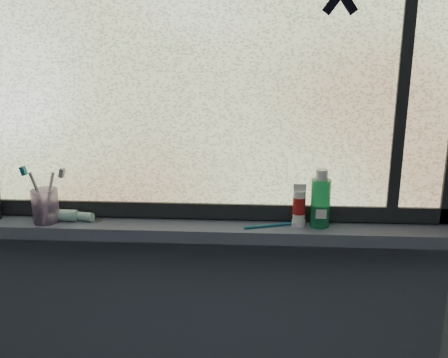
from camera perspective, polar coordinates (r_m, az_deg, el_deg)
wall_back at (r=1.61m, az=-2.23°, el=3.49°), size 3.00×0.01×2.50m
windowsill at (r=1.61m, az=-2.40°, el=-5.80°), size 1.62×0.14×0.04m
sill_apron at (r=1.90m, az=-2.03°, el=-19.60°), size 1.62×0.02×0.98m
window_pane at (r=1.55m, az=-2.42°, el=13.47°), size 1.50×0.01×1.00m
frame_bottom at (r=1.64m, az=-2.25°, el=-3.56°), size 1.60×0.03×0.05m
frame_mullion at (r=1.60m, az=20.00°, el=12.64°), size 0.03×0.03×1.00m
toothpaste_tube at (r=1.69m, az=-16.83°, el=-4.01°), size 0.22×0.06×0.04m
toothbrush_cup at (r=1.70m, az=-19.73°, el=-2.89°), size 0.09×0.09×0.11m
toothbrush_lying at (r=1.58m, az=5.03°, el=-5.27°), size 0.19×0.08×0.01m
mouthwash_bottle at (r=1.58m, az=10.98°, el=-2.17°), size 0.08×0.08×0.15m
cream_tube at (r=1.58m, az=8.59°, el=-2.79°), size 0.05×0.05×0.10m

